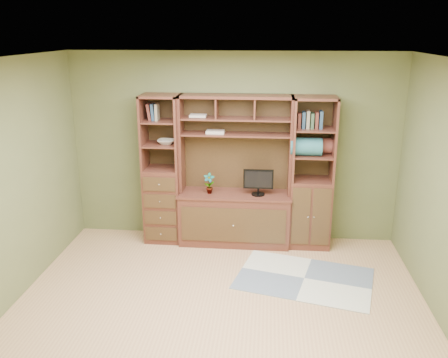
# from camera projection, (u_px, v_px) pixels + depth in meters

# --- Properties ---
(room) EXTENTS (4.60, 4.10, 2.64)m
(room) POSITION_uv_depth(u_px,v_px,m) (218.00, 197.00, 4.64)
(room) COLOR tan
(room) RESTS_ON ground
(center_hutch) EXTENTS (1.54, 0.53, 2.05)m
(center_hutch) POSITION_uv_depth(u_px,v_px,m) (235.00, 173.00, 6.37)
(center_hutch) COLOR #54281D
(center_hutch) RESTS_ON ground
(left_tower) EXTENTS (0.50, 0.45, 2.05)m
(left_tower) POSITION_uv_depth(u_px,v_px,m) (162.00, 170.00, 6.49)
(left_tower) COLOR #54281D
(left_tower) RESTS_ON ground
(right_tower) EXTENTS (0.55, 0.45, 2.05)m
(right_tower) POSITION_uv_depth(u_px,v_px,m) (312.00, 174.00, 6.31)
(right_tower) COLOR #54281D
(right_tower) RESTS_ON ground
(rug) EXTENTS (1.77, 1.39, 0.01)m
(rug) POSITION_uv_depth(u_px,v_px,m) (304.00, 278.00, 5.69)
(rug) COLOR #A6ABAC
(rug) RESTS_ON ground
(monitor) EXTENTS (0.40, 0.18, 0.49)m
(monitor) POSITION_uv_depth(u_px,v_px,m) (258.00, 177.00, 6.32)
(monitor) COLOR black
(monitor) RESTS_ON center_hutch
(orchid) EXTENTS (0.15, 0.10, 0.28)m
(orchid) POSITION_uv_depth(u_px,v_px,m) (209.00, 183.00, 6.41)
(orchid) COLOR #9B4034
(orchid) RESTS_ON center_hutch
(magazines) EXTENTS (0.24, 0.18, 0.04)m
(magazines) POSITION_uv_depth(u_px,v_px,m) (215.00, 132.00, 6.31)
(magazines) COLOR beige
(magazines) RESTS_ON center_hutch
(bowl) EXTENTS (0.24, 0.24, 0.06)m
(bowl) POSITION_uv_depth(u_px,v_px,m) (166.00, 142.00, 6.37)
(bowl) COLOR beige
(bowl) RESTS_ON left_tower
(blanket_teal) EXTENTS (0.40, 0.23, 0.23)m
(blanket_teal) POSITION_uv_depth(u_px,v_px,m) (306.00, 147.00, 6.16)
(blanket_teal) COLOR #2A6770
(blanket_teal) RESTS_ON right_tower
(blanket_red) EXTENTS (0.38, 0.21, 0.21)m
(blanket_red) POSITION_uv_depth(u_px,v_px,m) (320.00, 146.00, 6.27)
(blanket_red) COLOR brown
(blanket_red) RESTS_ON right_tower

